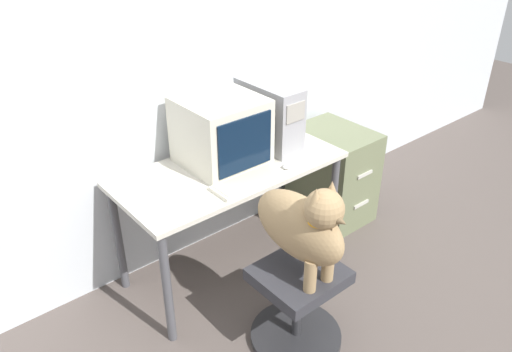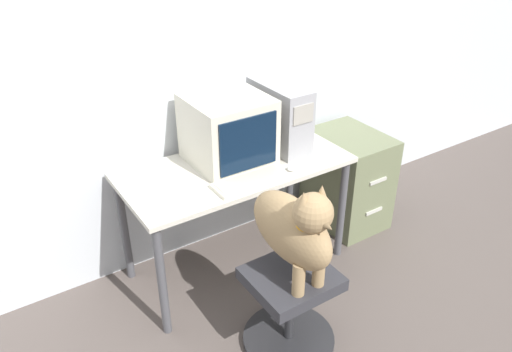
# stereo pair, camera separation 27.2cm
# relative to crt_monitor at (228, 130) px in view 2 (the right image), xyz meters

# --- Properties ---
(ground_plane) EXTENTS (12.00, 12.00, 0.00)m
(ground_plane) POSITION_rel_crt_monitor_xyz_m (0.00, -0.41, -0.97)
(ground_plane) COLOR #564C47
(wall_back) EXTENTS (8.00, 0.05, 2.60)m
(wall_back) POSITION_rel_crt_monitor_xyz_m (0.00, 0.32, 0.33)
(wall_back) COLOR silver
(wall_back) RESTS_ON ground_plane
(desk) EXTENTS (1.40, 0.67, 0.77)m
(desk) POSITION_rel_crt_monitor_xyz_m (0.00, -0.08, -0.30)
(desk) COLOR beige
(desk) RESTS_ON ground_plane
(crt_monitor) EXTENTS (0.46, 0.47, 0.41)m
(crt_monitor) POSITION_rel_crt_monitor_xyz_m (0.00, 0.00, 0.00)
(crt_monitor) COLOR beige
(crt_monitor) RESTS_ON desk
(pc_tower) EXTENTS (0.20, 0.48, 0.42)m
(pc_tower) POSITION_rel_crt_monitor_xyz_m (0.38, -0.00, 0.00)
(pc_tower) COLOR #99999E
(pc_tower) RESTS_ON desk
(keyboard) EXTENTS (0.45, 0.17, 0.03)m
(keyboard) POSITION_rel_crt_monitor_xyz_m (-0.03, -0.31, -0.19)
(keyboard) COLOR beige
(keyboard) RESTS_ON desk
(computer_mouse) EXTENTS (0.06, 0.05, 0.03)m
(computer_mouse) POSITION_rel_crt_monitor_xyz_m (0.25, -0.32, -0.19)
(computer_mouse) COLOR silver
(computer_mouse) RESTS_ON desk
(office_chair) EXTENTS (0.51, 0.51, 0.49)m
(office_chair) POSITION_rel_crt_monitor_xyz_m (-0.11, -0.81, -0.72)
(office_chair) COLOR #262628
(office_chair) RESTS_ON ground_plane
(dog) EXTENTS (0.23, 0.58, 0.58)m
(dog) POSITION_rel_crt_monitor_xyz_m (-0.11, -0.82, -0.18)
(dog) COLOR #9E7F56
(dog) RESTS_ON office_chair
(filing_cabinet) EXTENTS (0.44, 0.59, 0.71)m
(filing_cabinet) POSITION_rel_crt_monitor_xyz_m (0.98, -0.06, -0.62)
(filing_cabinet) COLOR #6B7251
(filing_cabinet) RESTS_ON ground_plane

